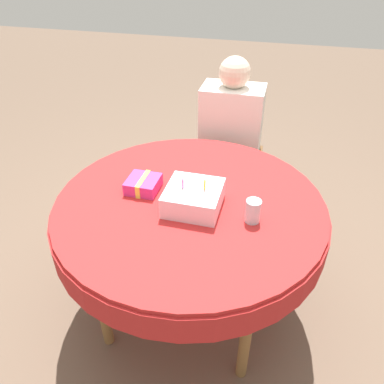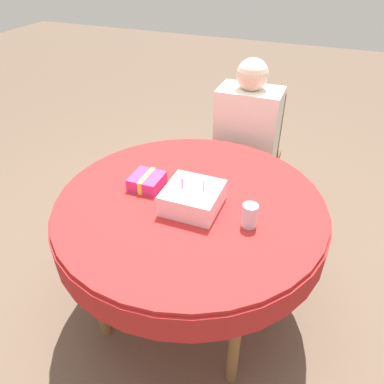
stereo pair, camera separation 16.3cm
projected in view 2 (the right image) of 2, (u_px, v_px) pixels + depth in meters
The scene contains 7 objects.
ground_plane at pixel (190, 301), 2.09m from camera, with size 12.00×12.00×0.00m, color brown.
dining_table at pixel (190, 215), 1.73m from camera, with size 1.23×1.23×0.70m.
chair at pixel (247, 152), 2.48m from camera, with size 0.41×0.41×0.88m.
person at pixel (246, 132), 2.30m from camera, with size 0.38×0.33×1.12m.
birthday_cake at pixel (193, 198), 1.62m from camera, with size 0.24×0.24×0.14m.
drinking_glass at pixel (250, 215), 1.51m from camera, with size 0.06×0.06×0.10m.
gift_box at pixel (147, 181), 1.76m from camera, with size 0.14×0.15×0.06m.
Camera 2 is at (0.51, -1.26, 1.70)m, focal length 35.00 mm.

